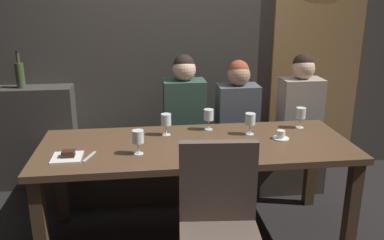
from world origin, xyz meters
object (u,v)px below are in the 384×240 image
at_px(diner_redhead, 184,104).
at_px(dessert_plate, 68,156).
at_px(wine_glass_far_left, 250,120).
at_px(espresso_cup, 281,135).
at_px(wine_glass_near_right, 138,138).
at_px(wine_glass_end_right, 166,121).
at_px(wine_bottle_pale_label, 20,74).
at_px(fork_on_table, 89,156).
at_px(wine_glass_far_right, 301,114).
at_px(dining_table, 196,155).
at_px(wine_glass_near_left, 209,115).
at_px(diner_bearded, 238,105).
at_px(diner_far_end, 301,101).
at_px(chair_near_side, 219,220).
at_px(banquette_bench, 186,169).

relative_size(diner_redhead, dessert_plate, 4.27).
distance_m(wine_glass_far_left, espresso_cup, 0.25).
bearing_deg(wine_glass_near_right, wine_glass_end_right, 59.48).
xyz_separation_m(diner_redhead, wine_glass_far_left, (0.43, -0.59, 0.02)).
xyz_separation_m(wine_bottle_pale_label, fork_on_table, (0.71, -1.18, -0.33)).
bearing_deg(wine_glass_far_right, wine_glass_end_right, -177.92).
distance_m(dining_table, wine_glass_near_left, 0.38).
distance_m(wine_glass_end_right, fork_on_table, 0.65).
bearing_deg(diner_redhead, diner_bearded, 0.45).
relative_size(wine_glass_near_right, wine_glass_far_left, 1.00).
height_order(diner_far_end, wine_bottle_pale_label, wine_bottle_pale_label).
bearing_deg(wine_glass_far_left, wine_bottle_pale_label, 154.55).
bearing_deg(diner_bearded, diner_far_end, -3.38).
height_order(diner_far_end, wine_glass_near_left, diner_far_end).
distance_m(diner_redhead, wine_glass_far_left, 0.73).
bearing_deg(chair_near_side, wine_glass_near_right, 127.22).
height_order(banquette_bench, wine_bottle_pale_label, wine_bottle_pale_label).
height_order(wine_glass_near_left, espresso_cup, wine_glass_near_left).
xyz_separation_m(wine_glass_end_right, wine_glass_near_left, (0.33, 0.08, 0.00)).
bearing_deg(chair_near_side, wine_glass_near_left, 84.19).
bearing_deg(diner_bearded, chair_near_side, -106.78).
bearing_deg(wine_bottle_pale_label, diner_bearded, -8.80).
distance_m(wine_glass_near_left, espresso_cup, 0.57).
bearing_deg(espresso_cup, diner_bearded, 102.27).
bearing_deg(dining_table, dessert_plate, -169.42).
bearing_deg(wine_glass_end_right, diner_bearded, 38.20).
bearing_deg(dessert_plate, banquette_bench, 45.03).
bearing_deg(wine_glass_near_left, banquette_bench, 107.97).
bearing_deg(wine_glass_near_right, espresso_cup, 8.95).
bearing_deg(espresso_cup, diner_redhead, 131.68).
distance_m(espresso_cup, fork_on_table, 1.36).
xyz_separation_m(diner_bearded, wine_glass_far_right, (0.39, -0.49, 0.05)).
relative_size(diner_redhead, wine_glass_end_right, 4.95).
distance_m(diner_bearded, wine_glass_near_right, 1.24).
bearing_deg(espresso_cup, wine_glass_far_left, 148.28).
bearing_deg(wine_glass_far_right, dessert_plate, -166.82).
bearing_deg(fork_on_table, chair_near_side, -17.31).
distance_m(diner_far_end, wine_glass_near_right, 1.67).
distance_m(diner_far_end, wine_glass_far_right, 0.49).
bearing_deg(diner_redhead, espresso_cup, -48.32).
height_order(banquette_bench, wine_glass_far_right, wine_glass_far_right).
distance_m(chair_near_side, wine_glass_near_right, 0.78).
distance_m(banquette_bench, wine_glass_near_right, 1.13).
relative_size(wine_glass_end_right, wine_glass_far_left, 1.00).
height_order(wine_glass_near_left, fork_on_table, wine_glass_near_left).
bearing_deg(wine_glass_near_left, dessert_plate, -155.81).
bearing_deg(wine_glass_far_left, wine_glass_far_right, 13.26).
xyz_separation_m(diner_bearded, espresso_cup, (0.16, -0.71, -0.04)).
height_order(wine_bottle_pale_label, wine_glass_near_left, wine_bottle_pale_label).
distance_m(dining_table, diner_redhead, 0.75).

